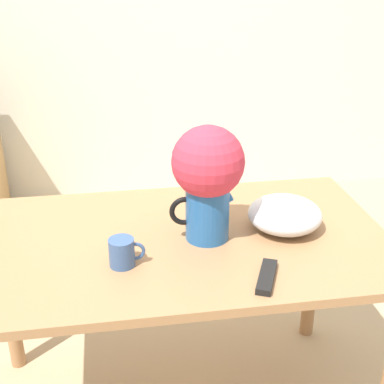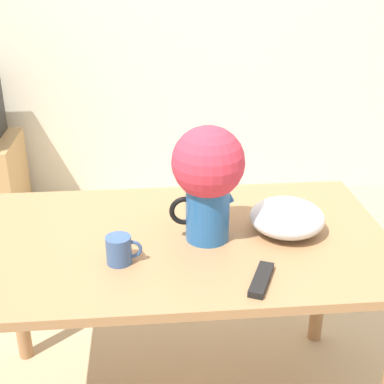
% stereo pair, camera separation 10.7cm
% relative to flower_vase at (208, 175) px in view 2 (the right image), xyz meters
% --- Properties ---
extents(wall_back, '(8.00, 0.05, 2.60)m').
position_rel_flower_vase_xyz_m(wall_back, '(0.03, 2.03, 0.32)').
color(wall_back, '#EDE5CC').
rests_on(wall_back, ground_plane).
extents(table, '(1.41, 0.81, 0.76)m').
position_rel_flower_vase_xyz_m(table, '(-0.10, 0.01, -0.33)').
color(table, '#A3754C').
rests_on(table, ground_plane).
extents(flower_vase, '(0.24, 0.23, 0.38)m').
position_rel_flower_vase_xyz_m(flower_vase, '(0.00, 0.00, 0.00)').
color(flower_vase, '#235B9E').
rests_on(flower_vase, table).
extents(coffee_mug, '(0.11, 0.08, 0.09)m').
position_rel_flower_vase_xyz_m(coffee_mug, '(-0.28, -0.13, -0.18)').
color(coffee_mug, '#385689').
rests_on(coffee_mug, table).
extents(white_bowl, '(0.25, 0.25, 0.11)m').
position_rel_flower_vase_xyz_m(white_bowl, '(0.27, 0.02, -0.17)').
color(white_bowl, silver).
rests_on(white_bowl, table).
extents(remote_control, '(0.11, 0.17, 0.02)m').
position_rel_flower_vase_xyz_m(remote_control, '(0.12, -0.27, -0.22)').
color(remote_control, black).
rests_on(remote_control, table).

